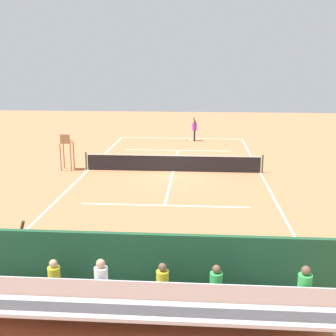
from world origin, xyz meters
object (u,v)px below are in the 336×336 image
at_px(bleacher_stand, 132,301).
at_px(tennis_player, 195,128).
at_px(courtside_bench, 205,274).
at_px(tennis_ball_near, 164,146).
at_px(tennis_net, 173,163).
at_px(tennis_racket, 190,140).
at_px(equipment_bag, 125,286).
at_px(umpire_chair, 66,148).
at_px(line_judge, 21,254).

height_order(bleacher_stand, tennis_player, bleacher_stand).
bearing_deg(courtside_bench, tennis_ball_near, -82.32).
relative_size(tennis_net, bleacher_stand, 1.14).
relative_size(bleacher_stand, tennis_racket, 15.71).
bearing_deg(bleacher_stand, tennis_player, -92.54).
height_order(tennis_net, courtside_bench, tennis_net).
height_order(equipment_bag, tennis_player, tennis_player).
xyz_separation_m(tennis_net, umpire_chair, (6.20, 0.10, 0.81)).
distance_m(tennis_racket, line_judge, 23.88).
xyz_separation_m(courtside_bench, tennis_player, (0.57, -23.17, 0.46)).
bearing_deg(tennis_racket, line_judge, 80.05).
bearing_deg(tennis_racket, tennis_player, 149.46).
bearing_deg(tennis_player, courtside_bench, 91.41).
height_order(tennis_net, bleacher_stand, bleacher_stand).
xyz_separation_m(umpire_chair, courtside_bench, (-7.88, 13.18, -0.76)).
distance_m(tennis_player, tennis_ball_near, 3.55).
bearing_deg(tennis_player, umpire_chair, 53.81).
distance_m(tennis_net, bleacher_stand, 15.32).
distance_m(equipment_bag, tennis_ball_near, 20.70).
xyz_separation_m(equipment_bag, tennis_ball_near, (0.59, -20.69, -0.15)).
xyz_separation_m(courtside_bench, line_judge, (5.07, 0.10, 0.46)).
height_order(courtside_bench, tennis_racket, courtside_bench).
distance_m(tennis_player, line_judge, 23.71).
bearing_deg(tennis_net, courtside_bench, 97.23).
relative_size(umpire_chair, line_judge, 1.11).
distance_m(tennis_ball_near, line_judge, 20.82).
xyz_separation_m(tennis_net, tennis_player, (-1.11, -9.90, 0.51)).
bearing_deg(courtside_bench, tennis_net, -82.77).
bearing_deg(bleacher_stand, tennis_ball_near, -87.25).
xyz_separation_m(bleacher_stand, equipment_bag, (0.49, -1.91, -0.73)).
relative_size(courtside_bench, line_judge, 0.93).
distance_m(tennis_racket, tennis_ball_near, 3.37).
bearing_deg(tennis_net, tennis_racket, -94.19).
height_order(tennis_net, umpire_chair, umpire_chair).
relative_size(tennis_net, tennis_ball_near, 156.06).
bearing_deg(tennis_player, equipment_bag, 86.05).
xyz_separation_m(umpire_chair, equipment_bag, (-5.71, 13.30, -1.13)).
distance_m(umpire_chair, tennis_player, 12.39).
xyz_separation_m(umpire_chair, tennis_racket, (-6.94, -10.22, -1.30)).
bearing_deg(equipment_bag, tennis_ball_near, -88.35).
xyz_separation_m(tennis_net, tennis_racket, (-0.74, -10.12, -0.49)).
xyz_separation_m(bleacher_stand, tennis_player, (-1.12, -25.21, 0.11)).
xyz_separation_m(bleacher_stand, tennis_ball_near, (1.09, -22.61, -0.87)).
bearing_deg(tennis_net, line_judge, 75.81).
height_order(bleacher_stand, tennis_racket, bleacher_stand).
bearing_deg(line_judge, equipment_bag, 179.51).
height_order(tennis_player, tennis_racket, tennis_player).
relative_size(equipment_bag, tennis_player, 0.47).
bearing_deg(tennis_net, tennis_player, -96.42).
bearing_deg(bleacher_stand, courtside_bench, -129.55).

